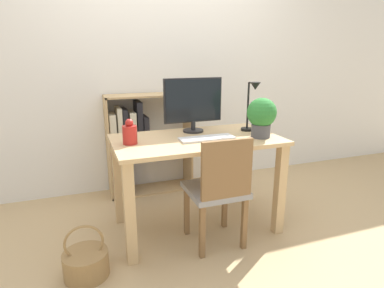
# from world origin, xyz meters

# --- Properties ---
(ground_plane) EXTENTS (10.00, 10.00, 0.00)m
(ground_plane) POSITION_xyz_m (0.00, 0.00, 0.00)
(ground_plane) COLOR tan
(wall_back) EXTENTS (8.00, 0.05, 2.60)m
(wall_back) POSITION_xyz_m (0.00, 1.03, 1.30)
(wall_back) COLOR silver
(wall_back) RESTS_ON ground_plane
(desk) EXTENTS (1.26, 0.71, 0.75)m
(desk) POSITION_xyz_m (0.00, 0.00, 0.61)
(desk) COLOR tan
(desk) RESTS_ON ground_plane
(monitor) EXTENTS (0.49, 0.17, 0.43)m
(monitor) POSITION_xyz_m (0.05, 0.20, 0.99)
(monitor) COLOR #232326
(monitor) RESTS_ON desk
(keyboard) EXTENTS (0.42, 0.14, 0.02)m
(keyboard) POSITION_xyz_m (0.06, -0.07, 0.76)
(keyboard) COLOR silver
(keyboard) RESTS_ON desk
(vase) EXTENTS (0.10, 0.10, 0.18)m
(vase) POSITION_xyz_m (-0.50, 0.00, 0.83)
(vase) COLOR #B2231E
(vase) RESTS_ON desk
(desk_lamp) EXTENTS (0.10, 0.19, 0.41)m
(desk_lamp) POSITION_xyz_m (0.48, 0.03, 1.00)
(desk_lamp) COLOR black
(desk_lamp) RESTS_ON desk
(potted_plant) EXTENTS (0.22, 0.22, 0.30)m
(potted_plant) POSITION_xyz_m (0.47, -0.15, 0.92)
(potted_plant) COLOR #4C4C51
(potted_plant) RESTS_ON desk
(chair) EXTENTS (0.40, 0.40, 0.84)m
(chair) POSITION_xyz_m (0.05, -0.30, 0.46)
(chair) COLOR gray
(chair) RESTS_ON ground_plane
(bookshelf) EXTENTS (0.83, 0.28, 0.99)m
(bookshelf) POSITION_xyz_m (-0.34, 0.85, 0.50)
(bookshelf) COLOR tan
(bookshelf) RESTS_ON ground_plane
(basket) EXTENTS (0.28, 0.28, 0.36)m
(basket) POSITION_xyz_m (-0.87, -0.33, 0.09)
(basket) COLOR #997547
(basket) RESTS_ON ground_plane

